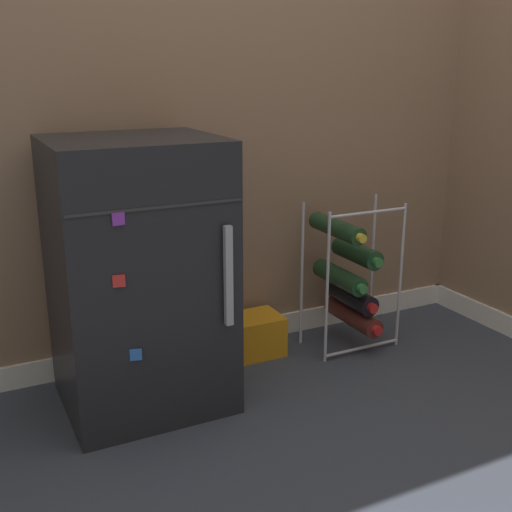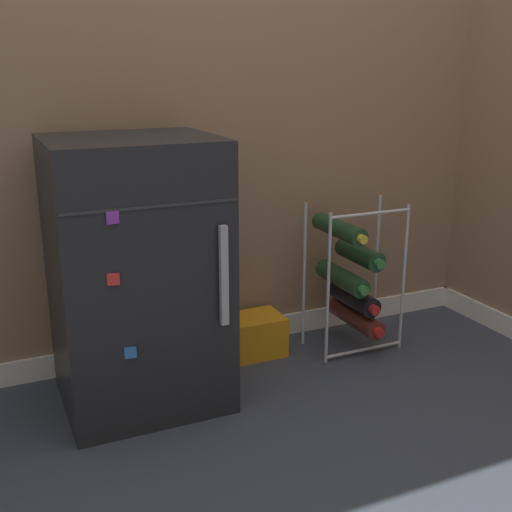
% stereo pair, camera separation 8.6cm
% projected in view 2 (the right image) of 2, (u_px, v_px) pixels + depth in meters
% --- Properties ---
extents(ground_plane, '(14.00, 14.00, 0.00)m').
position_uv_depth(ground_plane, '(312.00, 403.00, 2.20)').
color(ground_plane, '#333842').
extents(wall_back, '(7.10, 0.07, 2.50)m').
position_uv_depth(wall_back, '(242.00, 30.00, 2.37)').
color(wall_back, '#84664C').
rests_on(wall_back, ground_plane).
extents(mini_fridge, '(0.53, 0.50, 0.90)m').
position_uv_depth(mini_fridge, '(137.00, 275.00, 2.12)').
color(mini_fridge, black).
rests_on(mini_fridge, ground_plane).
extents(wine_rack, '(0.36, 0.33, 0.60)m').
position_uv_depth(wine_rack, '(351.00, 279.00, 2.56)').
color(wine_rack, '#B2B2B7').
rests_on(wine_rack, ground_plane).
extents(soda_box, '(0.29, 0.17, 0.16)m').
position_uv_depth(soda_box, '(247.00, 336.00, 2.55)').
color(soda_box, orange).
rests_on(soda_box, ground_plane).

